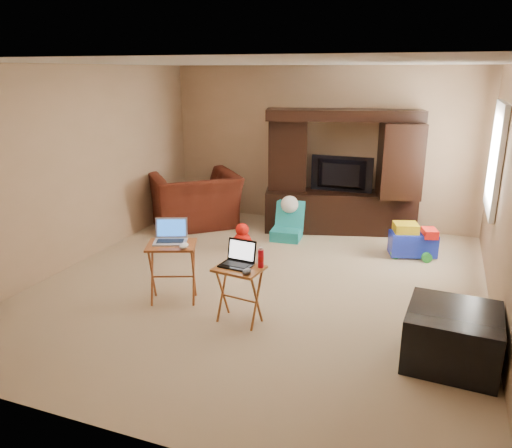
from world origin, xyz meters
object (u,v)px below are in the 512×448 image
at_px(plush_toy, 242,236).
at_px(ottoman, 452,337).
at_px(television, 340,175).
at_px(recliner, 194,200).
at_px(water_bottle, 261,259).
at_px(child_rocker, 287,221).
at_px(push_toy, 413,240).
at_px(tray_table_right, 239,295).
at_px(laptop_left, 170,232).
at_px(mouse_left, 184,246).
at_px(entertainment_center, 341,172).
at_px(mouse_right, 247,271).
at_px(tray_table_left, 173,273).
at_px(laptop_right, 236,255).

bearing_deg(plush_toy, ottoman, -35.84).
xyz_separation_m(television, recliner, (-2.23, -0.53, -0.47)).
relative_size(television, water_bottle, 5.28).
bearing_deg(child_rocker, plush_toy, -129.56).
bearing_deg(push_toy, tray_table_right, -137.21).
bearing_deg(laptop_left, mouse_left, -46.85).
bearing_deg(television, entertainment_center, -89.74).
height_order(push_toy, mouse_left, mouse_left).
bearing_deg(child_rocker, water_bottle, -83.71).
xyz_separation_m(recliner, mouse_right, (2.05, -2.87, 0.18)).
distance_m(child_rocker, mouse_left, 2.56).
distance_m(tray_table_left, laptop_right, 0.91).
distance_m(recliner, tray_table_right, 3.35).
bearing_deg(push_toy, entertainment_center, 129.52).
distance_m(television, plush_toy, 1.84).
distance_m(ottoman, mouse_right, 1.89).
distance_m(recliner, plush_toy, 1.41).
xyz_separation_m(plush_toy, mouse_left, (0.10, -1.85, 0.49)).
xyz_separation_m(tray_table_left, tray_table_right, (0.85, -0.18, -0.04)).
relative_size(television, push_toy, 1.53).
height_order(entertainment_center, tray_table_right, entertainment_center).
relative_size(television, mouse_left, 7.09).
relative_size(child_rocker, mouse_right, 4.78).
bearing_deg(recliner, child_rocker, 133.57).
height_order(child_rocker, water_bottle, water_bottle).
distance_m(laptop_left, water_bottle, 1.09).
xyz_separation_m(ottoman, water_bottle, (-1.79, 0.11, 0.43)).
bearing_deg(tray_table_right, television, 92.01).
relative_size(entertainment_center, plush_toy, 5.83).
xyz_separation_m(television, plush_toy, (-1.08, -1.31, -0.70)).
relative_size(child_rocker, laptop_right, 1.85).
xyz_separation_m(entertainment_center, ottoman, (1.67, -3.35, -0.69)).
bearing_deg(plush_toy, mouse_left, -86.77).
bearing_deg(mouse_right, tray_table_right, 137.29).
bearing_deg(recliner, tray_table_left, 70.78).
xyz_separation_m(tray_table_right, laptop_right, (-0.04, 0.02, 0.41)).
relative_size(laptop_right, water_bottle, 1.70).
height_order(entertainment_center, ottoman, entertainment_center).
distance_m(entertainment_center, recliner, 2.36).
height_order(push_toy, tray_table_right, tray_table_right).
relative_size(plush_toy, water_bottle, 2.18).
bearing_deg(laptop_left, entertainment_center, 46.46).
distance_m(push_toy, tray_table_right, 2.95).
relative_size(ottoman, laptop_right, 2.46).
height_order(television, ottoman, television).
height_order(ottoman, laptop_right, laptop_right).
distance_m(television, recliner, 2.34).
bearing_deg(entertainment_center, recliner, 179.13).
bearing_deg(laptop_right, water_bottle, 19.63).
distance_m(entertainment_center, child_rocker, 1.16).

